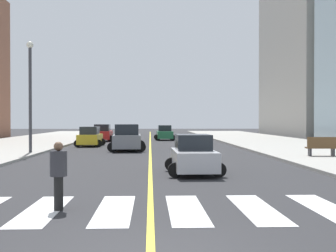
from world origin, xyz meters
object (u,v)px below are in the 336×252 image
Objects in this scene: car_silver_fourth at (194,156)px; car_gray_third at (127,138)px; car_green_nearest at (165,133)px; car_red_second at (103,133)px; park_bench at (322,147)px; pedestrian_crossing at (59,172)px; street_lamp at (30,87)px; car_yellow_fifth at (90,137)px.

car_gray_third is at bearing -77.45° from car_silver_fourth.
car_red_second reaches higher than car_green_nearest.
car_gray_third is 14.80m from car_silver_fourth.
car_red_second is at bearing 38.04° from park_bench.
street_lamp is at bearing -163.26° from pedestrian_crossing.
car_green_nearest is 0.86× the size of car_gray_third.
car_silver_fourth is (6.91, -29.75, -0.07)m from car_red_second.
pedestrian_crossing is at bearing 143.90° from park_bench.
car_red_second is 2.21× the size of park_bench.
car_yellow_fifth is at bearing 53.60° from park_bench.
car_gray_third is at bearing 63.14° from park_bench.
car_red_second is 1.06× the size of car_yellow_fifth.
car_red_second reaches higher than pedestrian_crossing.
pedestrian_crossing is (-12.42, -14.80, 0.26)m from park_bench.
car_yellow_fifth reaches higher than car_green_nearest.
car_green_nearest is at bearing 18.33° from car_red_second.
street_lamp is (-9.66, 11.05, 3.67)m from car_silver_fourth.
street_lamp is (-2.75, -18.71, 3.59)m from car_red_second.
car_green_nearest is at bearing 61.11° from car_yellow_fifth.
park_bench is (8.29, 7.35, -0.09)m from car_silver_fourth.
park_bench is 18.71m from street_lamp.
car_silver_fourth is at bearing -69.68° from car_yellow_fifth.
street_lamp is (-6.14, -3.33, 3.52)m from car_gray_third.
car_yellow_fifth is 20.04m from park_bench.
car_red_second reaches higher than park_bench.
street_lamp is at bearing -153.33° from car_gray_third.
pedestrian_crossing is (-0.61, -21.83, 0.03)m from car_gray_third.
car_green_nearest is at bearing 22.86° from park_bench.
car_gray_third is 21.84m from pedestrian_crossing.
car_gray_third is 1.16× the size of car_yellow_fifth.
car_yellow_fifth is 0.53× the size of street_lamp.
car_red_second is 1.09× the size of car_silver_fourth.
car_yellow_fifth is (-6.99, 20.30, 0.02)m from car_silver_fourth.
car_green_nearest reaches higher than car_silver_fourth.
car_gray_third is at bearing 178.48° from pedestrian_crossing.
park_bench is at bearing 140.09° from pedestrian_crossing.
pedestrian_crossing reaches higher than car_yellow_fifth.
car_red_second reaches higher than car_yellow_fifth.
car_red_second is 19.24m from street_lamp.
car_red_second is 2.36× the size of pedestrian_crossing.
street_lamp is at bearing 82.25° from park_bench.
car_green_nearest reaches higher than park_bench.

